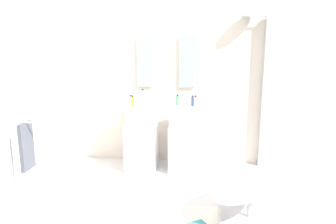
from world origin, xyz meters
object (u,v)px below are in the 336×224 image
at_px(pedestal_sink_right, 185,138).
at_px(towel_rack, 24,148).
at_px(soap_bottle_clear, 131,101).
at_px(soap_bottle_blue, 193,101).
at_px(soap_bottle_amber, 133,102).
at_px(soap_bottle_green, 178,100).
at_px(shower_column, 266,90).
at_px(soap_bottle_white, 143,97).
at_px(soap_bottle_grey, 195,101).
at_px(lounge_chair, 251,188).
at_px(pedestal_sink_left, 141,137).

bearing_deg(pedestal_sink_right, towel_rack, -144.28).
distance_m(soap_bottle_clear, soap_bottle_blue, 0.80).
distance_m(pedestal_sink_right, soap_bottle_amber, 0.84).
distance_m(pedestal_sink_right, soap_bottle_green, 0.51).
distance_m(soap_bottle_green, soap_bottle_clear, 0.61).
xyz_separation_m(soap_bottle_clear, soap_bottle_blue, (0.80, 0.09, -0.00)).
height_order(shower_column, soap_bottle_clear, shower_column).
bearing_deg(towel_rack, soap_bottle_white, 51.81).
height_order(soap_bottle_clear, soap_bottle_grey, soap_bottle_grey).
distance_m(soap_bottle_amber, soap_bottle_blue, 0.78).
bearing_deg(lounge_chair, soap_bottle_blue, 115.76).
xyz_separation_m(towel_rack, soap_bottle_amber, (0.92, 1.01, 0.33)).
bearing_deg(soap_bottle_white, soap_bottle_green, -12.62).
distance_m(shower_column, soap_bottle_white, 1.67).
xyz_separation_m(towel_rack, soap_bottle_clear, (0.88, 1.08, 0.33)).
bearing_deg(soap_bottle_grey, pedestal_sink_left, 179.09).
bearing_deg(shower_column, pedestal_sink_right, -165.14).
bearing_deg(towel_rack, pedestal_sink_left, 48.81).
height_order(pedestal_sink_left, shower_column, shower_column).
height_order(towel_rack, soap_bottle_grey, soap_bottle_grey).
height_order(pedestal_sink_left, soap_bottle_blue, soap_bottle_blue).
relative_size(towel_rack, soap_bottle_clear, 6.75).
distance_m(lounge_chair, soap_bottle_blue, 1.51).
distance_m(pedestal_sink_right, soap_bottle_blue, 0.51).
distance_m(pedestal_sink_left, soap_bottle_green, 0.70).
xyz_separation_m(pedestal_sink_right, shower_column, (1.07, 0.29, 0.63)).
bearing_deg(shower_column, lounge_chair, -103.96).
relative_size(towel_rack, soap_bottle_amber, 6.60).
relative_size(towel_rack, soap_bottle_blue, 7.14).
relative_size(pedestal_sink_right, soap_bottle_grey, 6.98).
bearing_deg(soap_bottle_blue, pedestal_sink_right, -162.92).
distance_m(soap_bottle_grey, soap_bottle_white, 0.73).
xyz_separation_m(soap_bottle_green, soap_bottle_grey, (0.24, -0.03, -0.00)).
distance_m(soap_bottle_amber, soap_bottle_white, 0.27).
height_order(lounge_chair, soap_bottle_grey, soap_bottle_grey).
height_order(shower_column, lounge_chair, shower_column).
bearing_deg(lounge_chair, soap_bottle_grey, 115.00).
bearing_deg(soap_bottle_amber, shower_column, 13.38).
bearing_deg(soap_bottle_white, soap_bottle_blue, -8.50).
bearing_deg(pedestal_sink_right, soap_bottle_green, 167.09).
bearing_deg(soap_bottle_grey, shower_column, 17.53).
distance_m(pedestal_sink_left, soap_bottle_grey, 0.88).
height_order(lounge_chair, soap_bottle_green, soap_bottle_green).
relative_size(soap_bottle_green, soap_bottle_grey, 1.02).
height_order(pedestal_sink_left, soap_bottle_amber, soap_bottle_amber).
relative_size(pedestal_sink_left, soap_bottle_amber, 6.88).
distance_m(towel_rack, soap_bottle_amber, 1.40).
bearing_deg(shower_column, soap_bottle_blue, -165.36).
xyz_separation_m(pedestal_sink_right, soap_bottle_amber, (-0.66, -0.13, 0.50)).
xyz_separation_m(shower_column, towel_rack, (-2.65, -1.42, -0.45)).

